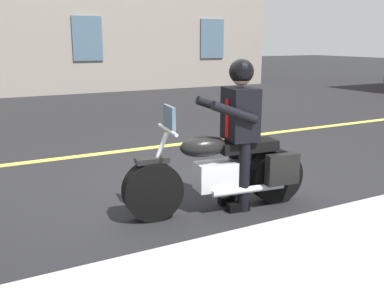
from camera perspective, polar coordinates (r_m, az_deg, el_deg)
The scene contains 4 objects.
ground_plane at distance 6.24m, azimuth -0.54°, elevation -4.69°, with size 80.00×80.00×0.00m, color black.
lane_center_stripe at distance 8.00m, azimuth -7.13°, elevation -0.68°, with size 60.00×0.16×0.01m, color #E5DB4C.
motorcycle_main at distance 5.06m, azimuth 4.09°, elevation -3.70°, with size 2.22×0.76×1.26m.
rider_main at distance 5.01m, azimuth 6.16°, elevation 2.95°, with size 0.67×0.60×1.74m.
Camera 1 is at (2.72, 5.27, 1.94)m, focal length 40.80 mm.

